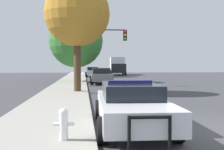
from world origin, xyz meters
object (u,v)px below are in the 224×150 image
(tree_sidewalk_mid, at_px, (76,41))
(tree_sidewalk_near, at_px, (77,14))
(box_truck, at_px, (117,66))
(fire_hydrant, at_px, (64,123))
(car_background_distant, at_px, (92,72))
(traffic_light, at_px, (99,44))
(car_background_midblock, at_px, (101,75))
(tree_sidewalk_far, at_px, (75,43))
(police_car, at_px, (131,104))

(tree_sidewalk_mid, xyz_separation_m, tree_sidewalk_near, (0.37, -11.11, 0.77))
(box_truck, distance_m, tree_sidewalk_mid, 20.75)
(fire_hydrant, bearing_deg, car_background_distant, 87.10)
(car_background_distant, bearing_deg, fire_hydrant, -95.38)
(traffic_light, xyz_separation_m, tree_sidewalk_mid, (-2.10, 5.63, 0.75))
(car_background_midblock, relative_size, tree_sidewalk_mid, 0.68)
(car_background_distant, height_order, tree_sidewalk_far, tree_sidewalk_far)
(tree_sidewalk_far, xyz_separation_m, tree_sidewalk_near, (0.85, -23.94, 0.01))
(tree_sidewalk_far, distance_m, tree_sidewalk_near, 23.96)
(fire_hydrant, bearing_deg, box_truck, 81.42)
(traffic_light, bearing_deg, box_truck, 79.64)
(traffic_light, relative_size, tree_sidewalk_far, 0.64)
(box_truck, height_order, tree_sidewalk_near, tree_sidewalk_near)
(traffic_light, height_order, box_truck, traffic_light)
(car_background_midblock, height_order, tree_sidewalk_near, tree_sidewalk_near)
(car_background_midblock, height_order, box_truck, box_truck)
(car_background_distant, bearing_deg, tree_sidewalk_far, 165.97)
(box_truck, height_order, tree_sidewalk_mid, tree_sidewalk_mid)
(tree_sidewalk_near, bearing_deg, fire_hydrant, -90.34)
(traffic_light, bearing_deg, tree_sidewalk_far, 97.95)
(tree_sidewalk_mid, bearing_deg, police_car, -84.30)
(fire_hydrant, distance_m, car_background_distant, 35.25)
(tree_sidewalk_near, bearing_deg, traffic_light, 72.49)
(tree_sidewalk_far, bearing_deg, fire_hydrant, -88.76)
(police_car, height_order, fire_hydrant, police_car)
(fire_hydrant, height_order, tree_sidewalk_far, tree_sidewalk_far)
(tree_sidewalk_mid, bearing_deg, traffic_light, -69.56)
(traffic_light, xyz_separation_m, box_truck, (4.59, 25.08, -1.94))
(police_car, xyz_separation_m, tree_sidewalk_far, (-2.61, 34.16, 4.37))
(police_car, xyz_separation_m, traffic_light, (-0.03, 15.70, 2.86))
(tree_sidewalk_near, bearing_deg, police_car, -80.22)
(traffic_light, distance_m, tree_sidewalk_mid, 6.05)
(police_car, height_order, car_background_midblock, car_background_midblock)
(police_car, distance_m, car_background_midblock, 18.49)
(box_truck, relative_size, tree_sidewalk_mid, 1.14)
(tree_sidewalk_far, bearing_deg, car_background_midblock, -79.53)
(car_background_midblock, xyz_separation_m, tree_sidewalk_mid, (-2.42, 2.84, 3.51))
(tree_sidewalk_far, relative_size, tree_sidewalk_near, 1.05)
(tree_sidewalk_mid, xyz_separation_m, tree_sidewalk_far, (-0.48, 12.83, 0.76))
(fire_hydrant, bearing_deg, traffic_light, 84.05)
(police_car, xyz_separation_m, tree_sidewalk_mid, (-2.13, 21.33, 3.61))
(police_car, bearing_deg, fire_hydrant, 42.24)
(traffic_light, height_order, tree_sidewalk_far, tree_sidewalk_far)
(fire_hydrant, xyz_separation_m, car_background_distant, (1.78, 35.20, 0.26))
(traffic_light, height_order, car_background_distant, traffic_light)
(box_truck, distance_m, tree_sidewalk_far, 10.35)
(traffic_light, relative_size, car_background_midblock, 1.02)
(fire_hydrant, bearing_deg, tree_sidewalk_near, 89.66)
(tree_sidewalk_mid, relative_size, tree_sidewalk_near, 0.98)
(car_background_distant, bearing_deg, police_car, -92.40)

